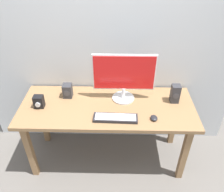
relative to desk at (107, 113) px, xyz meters
name	(u,v)px	position (x,y,z in m)	size (l,w,h in m)	color
ground_plane	(108,156)	(0.00, 0.00, -0.67)	(6.00, 6.00, 0.00)	slate
wall_back	(108,18)	(0.00, 0.38, 0.83)	(2.80, 0.04, 3.00)	silver
desk	(107,113)	(0.00, 0.00, 0.00)	(1.73, 0.68, 0.76)	#936D47
monitor	(124,76)	(0.16, 0.13, 0.36)	(0.61, 0.22, 0.49)	silver
keyboard_primary	(116,118)	(0.09, -0.20, 0.11)	(0.41, 0.13, 0.03)	#232328
mouse	(154,118)	(0.44, -0.19, 0.11)	(0.06, 0.08, 0.03)	#232328
speaker_right	(175,94)	(0.67, 0.09, 0.19)	(0.08, 0.09, 0.19)	#333338
speaker_left	(68,91)	(-0.41, 0.15, 0.16)	(0.09, 0.10, 0.14)	#333338
audio_controller	(39,102)	(-0.66, -0.03, 0.15)	(0.09, 0.09, 0.13)	black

